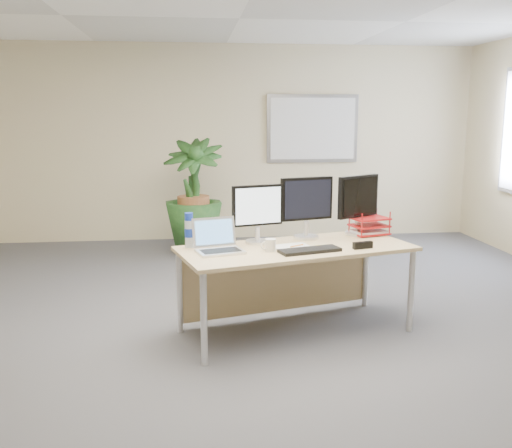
{
  "coord_description": "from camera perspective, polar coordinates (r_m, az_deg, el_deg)",
  "views": [
    {
      "loc": [
        -0.53,
        -4.03,
        1.74
      ],
      "look_at": [
        -0.02,
        0.35,
        0.9
      ],
      "focal_mm": 40.0,
      "sensor_mm": 36.0,
      "label": 1
    }
  ],
  "objects": [
    {
      "name": "monitor_left",
      "position": [
        4.63,
        0.14,
        1.42
      ],
      "size": [
        0.42,
        0.19,
        0.48
      ],
      "color": "silver",
      "rests_on": "desk"
    },
    {
      "name": "desk",
      "position": [
        4.67,
        3.48,
        -3.8
      ],
      "size": [
        1.99,
        1.23,
        0.71
      ],
      "color": "tan",
      "rests_on": "floor"
    },
    {
      "name": "laptop",
      "position": [
        4.4,
        -3.86,
        -1.93
      ],
      "size": [
        0.41,
        0.38,
        0.25
      ],
      "color": "white",
      "rests_on": "desk"
    },
    {
      "name": "keyboard",
      "position": [
        4.39,
        5.4,
        -2.63
      ],
      "size": [
        0.5,
        0.28,
        0.03
      ],
      "primitive_type": "cube",
      "rotation": [
        0.0,
        0.0,
        0.27
      ],
      "color": "black",
      "rests_on": "desk"
    },
    {
      "name": "letter_tray",
      "position": [
        5.08,
        11.25,
        -0.31
      ],
      "size": [
        0.36,
        0.31,
        0.15
      ],
      "color": "red",
      "rests_on": "desk"
    },
    {
      "name": "floor",
      "position": [
        4.42,
        0.82,
        -12.36
      ],
      "size": [
        8.0,
        8.0,
        0.0
      ],
      "primitive_type": "plane",
      "color": "#4C4C51",
      "rests_on": "ground"
    },
    {
      "name": "back_wall",
      "position": [
        8.05,
        -2.86,
        8.06
      ],
      "size": [
        7.0,
        0.04,
        2.7
      ],
      "primitive_type": "cube",
      "color": "beige",
      "rests_on": "floor"
    },
    {
      "name": "water_bottle",
      "position": [
        4.52,
        -6.7,
        -0.7
      ],
      "size": [
        0.07,
        0.07,
        0.28
      ],
      "color": "#ADBCCB",
      "rests_on": "desk"
    },
    {
      "name": "monitor_right",
      "position": [
        4.82,
        5.09,
        2.05
      ],
      "size": [
        0.46,
        0.21,
        0.52
      ],
      "color": "silver",
      "rests_on": "desk"
    },
    {
      "name": "monitor_dark",
      "position": [
        5.03,
        10.19,
        2.28
      ],
      "size": [
        0.42,
        0.28,
        0.52
      ],
      "color": "silver",
      "rests_on": "desk"
    },
    {
      "name": "yellow_highlighter",
      "position": [
        4.57,
        6.71,
        -2.17
      ],
      "size": [
        0.12,
        0.04,
        0.02
      ],
      "primitive_type": "cylinder",
      "rotation": [
        0.0,
        1.57,
        0.17
      ],
      "color": "yellow",
      "rests_on": "desk"
    },
    {
      "name": "spiral_notebook",
      "position": [
        4.51,
        3.6,
        -2.31
      ],
      "size": [
        0.33,
        0.28,
        0.01
      ],
      "primitive_type": "cube",
      "rotation": [
        0.0,
        0.0,
        0.25
      ],
      "color": "silver",
      "rests_on": "desk"
    },
    {
      "name": "coffee_mug",
      "position": [
        4.38,
        1.4,
        -2.12
      ],
      "size": [
        0.12,
        0.09,
        0.1
      ],
      "color": "white",
      "rests_on": "desk"
    },
    {
      "name": "stapler",
      "position": [
        4.55,
        10.62,
        -2.1
      ],
      "size": [
        0.17,
        0.08,
        0.05
      ],
      "primitive_type": "cube",
      "rotation": [
        0.0,
        0.0,
        0.27
      ],
      "color": "black",
      "rests_on": "desk"
    },
    {
      "name": "orange_pen",
      "position": [
        4.51,
        4.1,
        -2.17
      ],
      "size": [
        0.12,
        0.08,
        0.01
      ],
      "primitive_type": "cylinder",
      "rotation": [
        0.0,
        1.57,
        0.58
      ],
      "color": "orange",
      "rests_on": "spiral_notebook"
    },
    {
      "name": "floor_plant",
      "position": [
        7.12,
        -6.28,
        2.79
      ],
      "size": [
        1.01,
        1.01,
        1.5
      ],
      "primitive_type": "imported",
      "rotation": [
        0.0,
        0.0,
        -0.23
      ],
      "color": "#143815",
      "rests_on": "floor"
    },
    {
      "name": "whiteboard",
      "position": [
        8.18,
        5.68,
        9.47
      ],
      "size": [
        1.3,
        0.04,
        0.95
      ],
      "color": "#A2A2A7",
      "rests_on": "back_wall"
    }
  ]
}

